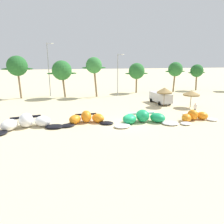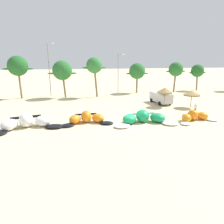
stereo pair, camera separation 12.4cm
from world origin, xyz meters
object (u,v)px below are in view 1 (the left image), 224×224
object	(u,v)px
kite_left	(87,119)
palm_left_of_gap	(94,66)
kite_far_left	(26,123)
palm_right_of_gap	(197,71)
lamppost_west_center	(49,68)
palm_center_right	(175,69)
palm_leftmost	(17,66)
palm_left	(62,71)
palm_center_left	(137,71)
kite_center	(194,117)
parked_van	(160,97)
person_by_umbrellas	(195,109)
person_near_kites	(26,120)
lamppost_east_center	(118,73)
kite_left_of_center	(144,118)
beach_umbrella_middle	(191,93)
beach_umbrella_near_van	(165,90)

from	to	relation	value
kite_left	palm_left_of_gap	world-z (taller)	palm_left_of_gap
kite_far_left	palm_right_of_gap	bearing A→B (deg)	32.28
lamppost_west_center	kite_far_left	bearing A→B (deg)	-93.20
palm_left_of_gap	kite_left	bearing A→B (deg)	-100.00
palm_center_right	palm_leftmost	bearing A→B (deg)	-178.00
palm_left	lamppost_west_center	size ratio (longest dim) A/B	0.68
palm_leftmost	lamppost_west_center	distance (m)	5.88
kite_left	palm_center_left	bearing A→B (deg)	58.14
kite_left	kite_center	xyz separation A→B (m)	(13.53, -1.69, -0.04)
parked_van	palm_center_left	size ratio (longest dim) A/B	0.76
person_by_umbrellas	palm_center_left	xyz separation A→B (m)	(-2.18, 20.09, 4.01)
person_near_kites	palm_right_of_gap	size ratio (longest dim) A/B	0.26
parked_van	palm_center_left	xyz separation A→B (m)	(-0.52, 11.98, 3.74)
kite_far_left	kite_center	distance (m)	20.42
palm_center_left	lamppost_east_center	distance (m)	5.76
kite_left_of_center	palm_leftmost	world-z (taller)	palm_leftmost
person_near_kites	palm_leftmost	distance (m)	20.28
palm_right_of_gap	lamppost_west_center	world-z (taller)	lamppost_west_center
kite_center	palm_right_of_gap	xyz separation A→B (m)	(15.00, 23.49, 4.15)
kite_left	palm_leftmost	xyz separation A→B (m)	(-11.40, 19.04, 5.65)
kite_left_of_center	parked_van	distance (m)	12.44
lamppost_east_center	palm_leftmost	bearing A→B (deg)	177.35
kite_left_of_center	beach_umbrella_middle	distance (m)	12.18
kite_left_of_center	palm_left_of_gap	bearing A→B (deg)	101.04
beach_umbrella_near_van	person_by_umbrellas	bearing A→B (deg)	-68.91
kite_center	kite_left	bearing A→B (deg)	172.88
palm_left_of_gap	palm_center_left	world-z (taller)	palm_left_of_gap
parked_van	palm_left	bearing A→B (deg)	151.38
kite_far_left	kite_left	distance (m)	6.88
kite_left_of_center	palm_center_left	distance (m)	23.64
kite_left_of_center	palm_center_left	bearing A→B (deg)	74.43
palm_left_of_gap	palm_right_of_gap	distance (m)	25.74
kite_left	palm_right_of_gap	size ratio (longest dim) A/B	1.06
palm_center_left	kite_center	bearing A→B (deg)	-88.96
person_near_kites	palm_leftmost	xyz separation A→B (m)	(-4.44, 19.04, 5.39)
palm_left	palm_center_right	xyz separation A→B (m)	(25.15, 1.93, -0.15)
person_by_umbrellas	palm_left_of_gap	distance (m)	21.44
beach_umbrella_near_van	palm_left	world-z (taller)	palm_left
palm_right_of_gap	person_by_umbrellas	bearing A→B (deg)	-122.48
kite_left_of_center	palm_leftmost	size ratio (longest dim) A/B	1.01
person_by_umbrellas	palm_right_of_gap	distance (m)	24.95
kite_left	person_near_kites	bearing A→B (deg)	179.97
person_near_kites	palm_center_left	size ratio (longest dim) A/B	0.24
person_by_umbrellas	palm_right_of_gap	xyz separation A→B (m)	(13.24, 20.79, 3.85)
palm_left	palm_center_left	bearing A→B (deg)	9.88
beach_umbrella_near_van	person_near_kites	distance (m)	21.23
palm_left_of_gap	palm_right_of_gap	bearing A→B (deg)	8.91
kite_far_left	person_by_umbrellas	xyz separation A→B (m)	(22.15, 1.56, 0.20)
person_near_kites	palm_left	bearing A→B (deg)	78.18
kite_far_left	palm_left_of_gap	size ratio (longest dim) A/B	1.02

